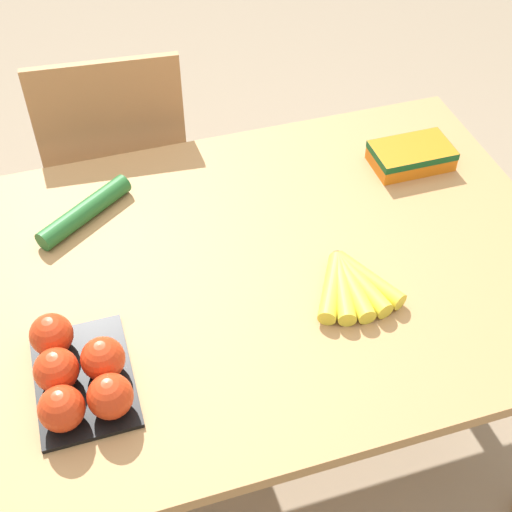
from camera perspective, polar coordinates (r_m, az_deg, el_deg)
ground_plane at (r=2.12m, az=0.00°, el=-14.55°), size 12.00×12.00×0.00m
dining_table at (r=1.59m, az=0.00°, el=-3.04°), size 1.35×0.95×0.73m
chair at (r=2.18m, az=-10.83°, el=6.64°), size 0.45×0.44×0.93m
banana_bunch at (r=1.48m, az=7.59°, el=-2.27°), size 0.19×0.19×0.04m
tomato_pack at (r=1.33m, az=-14.10°, el=-9.12°), size 0.18×0.26×0.09m
carrot_bag at (r=1.81m, az=12.34°, el=7.95°), size 0.19×0.12×0.05m
cucumber_near at (r=1.66m, az=-13.53°, el=3.49°), size 0.23×0.18×0.05m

